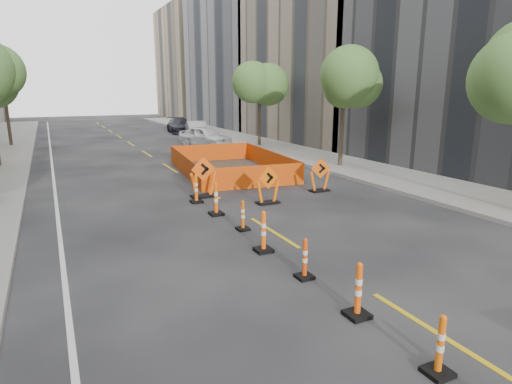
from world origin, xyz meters
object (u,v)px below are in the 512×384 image
channelizer_1 (440,345)px  channelizer_7 (196,189)px  channelizer_3 (305,258)px  channelizer_5 (243,215)px  channelizer_6 (216,199)px  channelizer_2 (358,290)px  parked_car_near (205,136)px  parked_car_far (180,125)px  chevron_sign_center (268,185)px  parked_car_mid (197,130)px  chevron_sign_right (320,175)px  channelizer_4 (264,231)px  chevron_sign_left (203,177)px

channelizer_1 → channelizer_7: 11.23m
channelizer_3 → channelizer_5: (0.15, 3.74, -0.01)m
channelizer_3 → channelizer_6: (-0.01, 5.61, 0.09)m
channelizer_2 → channelizer_7: bearing=90.6°
channelizer_3 → channelizer_1: bearing=-90.1°
parked_car_near → parked_car_far: parked_car_near is taller
channelizer_3 → channelizer_7: 7.49m
chevron_sign_center → channelizer_2: bearing=-113.2°
channelizer_3 → channelizer_7: size_ratio=0.88×
channelizer_1 → channelizer_3: bearing=89.9°
channelizer_7 → parked_car_mid: size_ratio=0.24×
channelizer_3 → channelizer_6: channelizer_6 is taller
channelizer_7 → parked_car_far: size_ratio=0.21×
channelizer_3 → parked_car_far: (6.91, 34.20, 0.25)m
channelizer_6 → parked_car_far: 29.41m
channelizer_3 → chevron_sign_right: (5.14, 7.01, 0.23)m
channelizer_3 → channelizer_4: channelizer_4 is taller
channelizer_2 → channelizer_1: bearing=-89.8°
channelizer_7 → channelizer_5: bearing=-86.1°
channelizer_2 → chevron_sign_left: chevron_sign_left is taller
parked_car_mid → channelizer_3: bearing=-92.4°
channelizer_7 → parked_car_near: bearing=69.6°
channelizer_1 → parked_car_near: bearing=78.1°
channelizer_6 → chevron_sign_center: chevron_sign_center is taller
parked_car_far → chevron_sign_right: bearing=-88.3°
channelizer_4 → chevron_sign_center: size_ratio=0.78×
parked_car_far → channelizer_3: bearing=-96.0°
channelizer_2 → chevron_sign_center: bearing=74.2°
channelizer_3 → parked_car_far: 34.89m
channelizer_7 → parked_car_mid: parked_car_mid is taller
chevron_sign_left → parked_car_near: chevron_sign_left is taller
channelizer_2 → channelizer_4: 3.74m
channelizer_7 → channelizer_1: bearing=-89.5°
channelizer_2 → channelizer_5: channelizer_2 is taller
channelizer_6 → chevron_sign_right: 5.34m
channelizer_3 → parked_car_mid: (6.90, 28.82, 0.27)m
channelizer_5 → parked_car_far: size_ratio=0.19×
channelizer_3 → chevron_sign_right: size_ratio=0.68×
channelizer_1 → parked_car_far: bearing=79.7°
chevron_sign_left → channelizer_1: bearing=-91.3°
chevron_sign_left → parked_car_mid: (6.48, 20.63, -0.07)m
channelizer_5 → chevron_sign_right: (4.99, 3.26, 0.24)m
chevron_sign_right → parked_car_near: 15.95m
channelizer_6 → parked_car_far: parked_car_far is taller
chevron_sign_right → parked_car_far: (1.77, 27.19, 0.02)m
channelizer_3 → channelizer_4: bearing=92.9°
channelizer_2 → channelizer_4: size_ratio=0.98×
channelizer_6 → channelizer_1: bearing=-90.0°
parked_car_mid → chevron_sign_left: bearing=-96.4°
chevron_sign_right → parked_car_far: parked_car_far is taller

